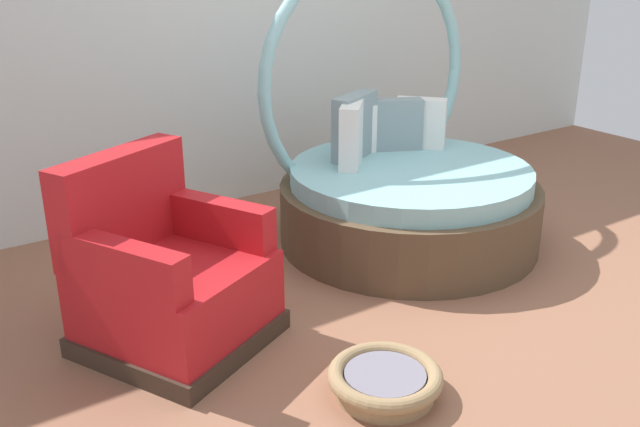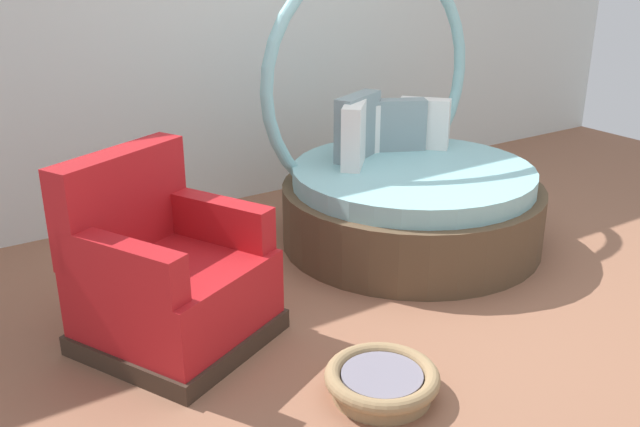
% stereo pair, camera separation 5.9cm
% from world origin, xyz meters
% --- Properties ---
extents(ground_plane, '(8.00, 8.00, 0.02)m').
position_xyz_m(ground_plane, '(0.00, 0.00, -0.01)').
color(ground_plane, '#936047').
extents(back_wall, '(8.00, 0.12, 2.71)m').
position_xyz_m(back_wall, '(0.00, 2.17, 1.35)').
color(back_wall, silver).
rests_on(back_wall, ground_plane).
extents(round_daybed, '(1.69, 1.69, 1.85)m').
position_xyz_m(round_daybed, '(0.41, 0.80, 0.37)').
color(round_daybed, brown).
rests_on(round_daybed, ground_plane).
extents(red_armchair, '(1.06, 1.06, 0.94)m').
position_xyz_m(red_armchair, '(-1.39, 0.45, 0.33)').
color(red_armchair, '#38281E').
rests_on(red_armchair, ground_plane).
extents(pet_basket, '(0.51, 0.51, 0.13)m').
position_xyz_m(pet_basket, '(-0.80, -0.52, 0.07)').
color(pet_basket, '#9E7F56').
rests_on(pet_basket, ground_plane).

